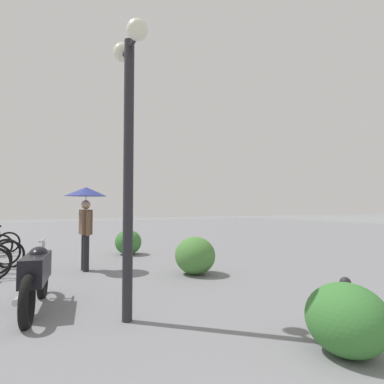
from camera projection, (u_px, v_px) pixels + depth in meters
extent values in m
cylinder|color=#232328|center=(128.00, 178.00, 4.47)|extent=(0.14, 0.14, 3.90)
cylinder|color=#232328|center=(129.00, 47.00, 4.55)|extent=(0.70, 0.06, 0.06)
sphere|color=#EAEACC|center=(137.00, 30.00, 4.24)|extent=(0.28, 0.28, 0.28)
sphere|color=#EAEACC|center=(123.00, 52.00, 4.86)|extent=(0.28, 0.28, 0.28)
torus|color=black|center=(27.00, 302.00, 4.24)|extent=(0.73, 0.24, 0.72)
torus|color=black|center=(43.00, 279.00, 5.62)|extent=(0.73, 0.24, 0.72)
cube|color=black|center=(36.00, 268.00, 4.89)|extent=(1.14, 0.51, 0.40)
ellipsoid|color=black|center=(38.00, 254.00, 5.12)|extent=(0.48, 0.35, 0.24)
cylinder|color=silver|center=(43.00, 260.00, 5.57)|extent=(0.19, 0.09, 0.66)
cylinder|color=silver|center=(42.00, 240.00, 5.53)|extent=(0.60, 0.14, 0.04)
cylinder|color=silver|center=(20.00, 298.00, 4.46)|extent=(0.56, 0.19, 0.09)
torus|color=black|center=(9.00, 255.00, 8.22)|extent=(0.14, 0.72, 0.72)
torus|color=black|center=(6.00, 252.00, 8.67)|extent=(0.17, 0.72, 0.72)
torus|color=black|center=(0.00, 246.00, 10.08)|extent=(0.14, 0.72, 0.72)
torus|color=black|center=(9.00, 242.00, 10.99)|extent=(0.09, 0.72, 0.72)
cylinder|color=teal|center=(1.00, 243.00, 10.88)|extent=(0.06, 0.45, 0.04)
cylinder|color=black|center=(84.00, 252.00, 7.91)|extent=(0.14, 0.14, 0.90)
cylinder|color=black|center=(86.00, 253.00, 7.74)|extent=(0.14, 0.14, 0.90)
cube|color=brown|center=(86.00, 222.00, 7.86)|extent=(0.41, 0.26, 0.60)
sphere|color=tan|center=(86.00, 205.00, 7.88)|extent=(0.22, 0.22, 0.22)
cylinder|color=brown|center=(83.00, 223.00, 8.08)|extent=(0.10, 0.10, 0.58)
cylinder|color=brown|center=(88.00, 224.00, 7.63)|extent=(0.10, 0.10, 0.58)
cone|color=navy|center=(86.00, 192.00, 7.89)|extent=(1.00, 1.00, 0.22)
cylinder|color=gray|center=(86.00, 209.00, 7.87)|extent=(0.02, 0.02, 0.80)
cylinder|color=#232328|center=(346.00, 311.00, 3.88)|extent=(0.12, 0.12, 0.60)
sphere|color=#232328|center=(345.00, 282.00, 3.89)|extent=(0.13, 0.13, 0.13)
ellipsoid|color=#387533|center=(347.00, 319.00, 3.39)|extent=(0.88, 0.80, 0.75)
ellipsoid|color=#387533|center=(128.00, 242.00, 10.47)|extent=(0.93, 0.84, 0.79)
ellipsoid|color=#477F38|center=(195.00, 255.00, 7.43)|extent=(1.01, 0.91, 0.86)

